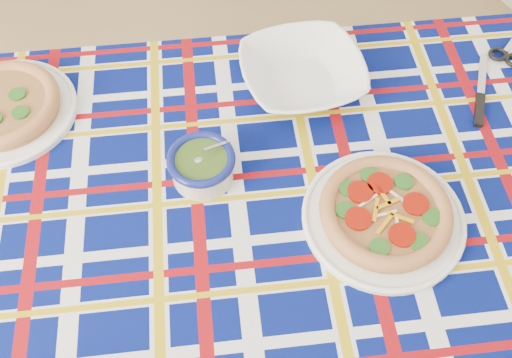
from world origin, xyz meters
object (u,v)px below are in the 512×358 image
main_focaccia_plate (385,212)px  serving_bowl (302,74)px  dining_table (278,234)px  pesto_bowl (202,164)px

main_focaccia_plate → serving_bowl: (0.05, 0.36, 0.00)m
dining_table → main_focaccia_plate: (0.16, -0.10, 0.10)m
pesto_bowl → serving_bowl: size_ratio=0.50×
main_focaccia_plate → pesto_bowl: 0.35m
pesto_bowl → main_focaccia_plate: bearing=-45.7°
pesto_bowl → serving_bowl: (0.29, 0.11, -0.01)m
dining_table → main_focaccia_plate: size_ratio=5.86×
serving_bowl → dining_table: bearing=-128.8°
dining_table → serving_bowl: size_ratio=6.94×
main_focaccia_plate → serving_bowl: size_ratio=1.18×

